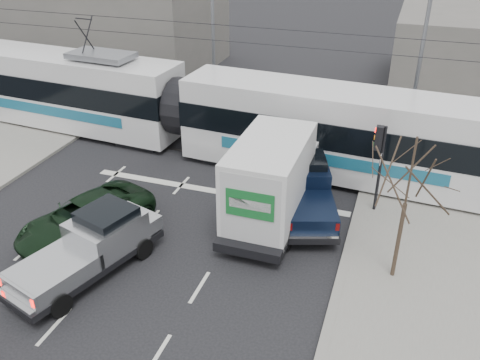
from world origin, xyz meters
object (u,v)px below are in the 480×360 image
(street_lamp_near, at_px, (419,44))
(street_lamp_far, at_px, (210,20))
(silver_pickup, at_px, (93,245))
(green_car, at_px, (86,219))
(tram, at_px, (183,108))
(box_truck, at_px, (274,178))
(bare_tree, at_px, (410,178))
(traffic_signal, at_px, (379,151))
(navy_pickup, at_px, (305,189))

(street_lamp_near, bearing_deg, street_lamp_far, 170.13)
(silver_pickup, height_order, green_car, silver_pickup)
(tram, height_order, green_car, tram)
(street_lamp_near, bearing_deg, box_truck, -116.34)
(street_lamp_near, xyz_separation_m, street_lamp_far, (-11.50, 2.00, 0.00))
(street_lamp_far, bearing_deg, box_truck, -57.80)
(tram, bearing_deg, green_car, -87.54)
(street_lamp_near, height_order, street_lamp_far, same)
(silver_pickup, bearing_deg, green_car, 147.68)
(silver_pickup, xyz_separation_m, green_car, (-1.41, 1.63, -0.26))
(street_lamp_near, relative_size, green_car, 1.71)
(tram, bearing_deg, street_lamp_near, 26.22)
(tram, relative_size, green_car, 5.60)
(street_lamp_far, bearing_deg, bare_tree, -48.88)
(bare_tree, height_order, street_lamp_near, street_lamp_near)
(street_lamp_far, relative_size, silver_pickup, 1.55)
(tram, distance_m, box_truck, 7.70)
(traffic_signal, bearing_deg, bare_tree, -74.24)
(bare_tree, distance_m, street_lamp_near, 11.58)
(street_lamp_far, distance_m, silver_pickup, 16.89)
(street_lamp_near, distance_m, silver_pickup, 17.51)
(green_car, bearing_deg, navy_pickup, 49.67)
(bare_tree, distance_m, green_car, 11.49)
(street_lamp_far, height_order, box_truck, street_lamp_far)
(box_truck, relative_size, green_car, 1.33)
(traffic_signal, relative_size, navy_pickup, 0.66)
(tram, bearing_deg, traffic_signal, -14.39)
(silver_pickup, relative_size, box_truck, 0.83)
(green_car, bearing_deg, traffic_signal, 47.01)
(street_lamp_far, distance_m, box_truck, 13.55)
(bare_tree, height_order, tram, tram)
(traffic_signal, relative_size, tram, 0.12)
(silver_pickup, distance_m, navy_pickup, 8.34)
(tram, bearing_deg, box_truck, -34.76)
(traffic_signal, distance_m, silver_pickup, 10.97)
(bare_tree, relative_size, silver_pickup, 0.86)
(silver_pickup, bearing_deg, tram, 113.64)
(bare_tree, relative_size, green_car, 0.95)
(traffic_signal, height_order, box_truck, traffic_signal)
(street_lamp_far, height_order, tram, street_lamp_far)
(street_lamp_near, relative_size, navy_pickup, 1.65)
(navy_pickup, relative_size, green_car, 1.03)
(silver_pickup, height_order, navy_pickup, navy_pickup)
(street_lamp_near, relative_size, tram, 0.31)
(bare_tree, distance_m, traffic_signal, 4.28)
(traffic_signal, height_order, tram, tram)
(bare_tree, xyz_separation_m, green_car, (-11.02, -1.11, -3.06))
(traffic_signal, bearing_deg, navy_pickup, -161.08)
(street_lamp_near, bearing_deg, silver_pickup, -123.21)
(box_truck, relative_size, navy_pickup, 1.29)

